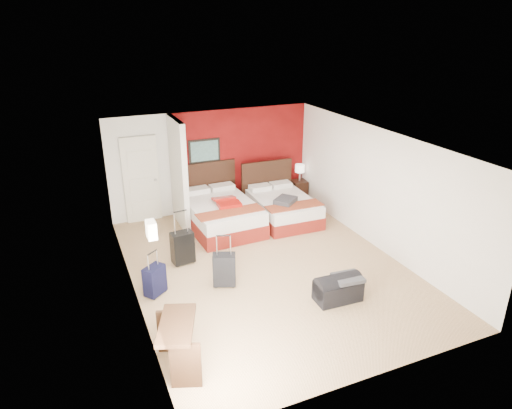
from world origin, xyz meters
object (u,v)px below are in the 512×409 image
bed_left (221,215)px  suitcase_charcoal (224,271)px  desk (178,346)px  nightstand (299,190)px  suitcase_black (183,249)px  red_suitcase_open (226,202)px  bed_right (283,209)px  suitcase_navy (155,282)px  table_lamp (300,173)px  duffel_bag (338,290)px

bed_left → suitcase_charcoal: bed_left is taller
desk → nightstand: bearing=68.5°
suitcase_black → desk: bearing=-112.6°
bed_left → suitcase_black: 1.78m
suitcase_charcoal → red_suitcase_open: bearing=90.5°
bed_right → red_suitcase_open: bearing=179.4°
nightstand → suitcase_navy: size_ratio=1.01×
bed_right → suitcase_charcoal: bearing=-134.5°
red_suitcase_open → bed_right: bearing=1.6°
table_lamp → bed_right: bearing=-133.8°
bed_left → duffel_bag: bed_left is taller
suitcase_charcoal → suitcase_black: bearing=134.9°
table_lamp → suitcase_black: (-3.74, -2.15, -0.43)m
suitcase_navy → nightstand: bearing=-3.5°
bed_right → suitcase_navy: 4.04m
bed_right → duffel_bag: bearing=-99.5°
table_lamp → suitcase_charcoal: (-3.26, -3.24, -0.45)m
bed_left → suitcase_charcoal: 2.49m
nightstand → table_lamp: 0.48m
table_lamp → desk: (-4.55, -5.00, -0.37)m
suitcase_black → bed_right: bearing=15.5°
duffel_bag → nightstand: bearing=72.1°
red_suitcase_open → suitcase_charcoal: bearing=-107.4°
red_suitcase_open → suitcase_charcoal: red_suitcase_open is taller
table_lamp → desk: 6.77m
red_suitcase_open → suitcase_charcoal: size_ratio=1.19×
bed_right → table_lamp: size_ratio=4.16×
suitcase_charcoal → suitcase_navy: suitcase_charcoal is taller
table_lamp → suitcase_charcoal: table_lamp is taller
red_suitcase_open → suitcase_charcoal: 2.45m
bed_right → desk: (-3.57, -3.97, 0.10)m
table_lamp → bed_left: bearing=-160.7°
red_suitcase_open → suitcase_navy: (-2.08, -2.07, -0.40)m
desk → bed_right: bearing=68.8°
suitcase_black → red_suitcase_open: bearing=34.4°
bed_left → desk: (-2.05, -4.12, 0.06)m
red_suitcase_open → nightstand: (2.39, 0.97, -0.40)m
nightstand → desk: size_ratio=0.59×
suitcase_black → duffel_bag: bearing=-54.3°
red_suitcase_open → duffel_bag: red_suitcase_open is taller
duffel_bag → desk: bearing=-167.0°
bed_left → table_lamp: bearing=16.9°
bed_right → suitcase_charcoal: size_ratio=3.10×
bed_right → suitcase_black: suitcase_black is taller
bed_right → duffel_bag: bed_right is taller
nightstand → suitcase_navy: (-4.47, -3.05, -0.00)m
suitcase_charcoal → duffel_bag: (1.63, -1.20, -0.10)m
red_suitcase_open → suitcase_black: bearing=-135.3°
bed_left → suitcase_navy: (-1.98, -2.17, -0.05)m
suitcase_black → suitcase_navy: bearing=-136.0°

